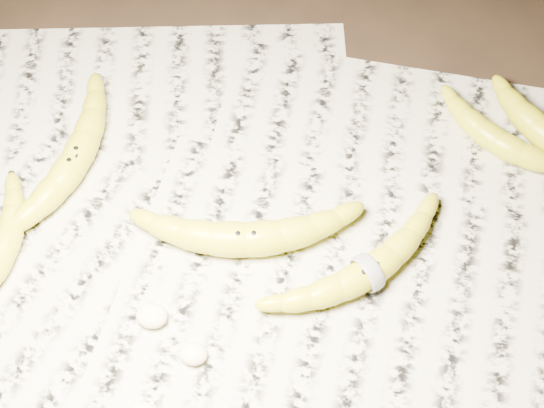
% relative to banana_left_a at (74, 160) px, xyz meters
% --- Properties ---
extents(ground, '(3.00, 3.00, 0.00)m').
position_rel_banana_left_a_xyz_m(ground, '(0.25, -0.05, -0.03)').
color(ground, black).
rests_on(ground, ground).
extents(newspaper_patch, '(0.90, 0.70, 0.01)m').
position_rel_banana_left_a_xyz_m(newspaper_patch, '(0.23, -0.08, -0.02)').
color(newspaper_patch, '#ADAA94').
rests_on(newspaper_patch, ground).
extents(banana_left_a, '(0.10, 0.23, 0.04)m').
position_rel_banana_left_a_xyz_m(banana_left_a, '(0.00, 0.00, 0.00)').
color(banana_left_a, gold).
rests_on(banana_left_a, newspaper_patch).
extents(banana_left_b, '(0.06, 0.17, 0.03)m').
position_rel_banana_left_a_xyz_m(banana_left_b, '(-0.04, -0.13, -0.00)').
color(banana_left_b, gold).
rests_on(banana_left_b, newspaper_patch).
extents(banana_center, '(0.24, 0.12, 0.04)m').
position_rel_banana_left_a_xyz_m(banana_center, '(0.23, -0.06, 0.00)').
color(banana_center, gold).
rests_on(banana_center, newspaper_patch).
extents(banana_taped, '(0.19, 0.19, 0.04)m').
position_rel_banana_left_a_xyz_m(banana_taped, '(0.37, -0.08, -0.00)').
color(banana_taped, gold).
rests_on(banana_taped, newspaper_patch).
extents(banana_upper_a, '(0.17, 0.13, 0.03)m').
position_rel_banana_left_a_xyz_m(banana_upper_a, '(0.50, 0.13, -0.00)').
color(banana_upper_a, gold).
rests_on(banana_upper_a, newspaper_patch).
extents(measuring_tape, '(0.04, 0.04, 0.05)m').
position_rel_banana_left_a_xyz_m(measuring_tape, '(0.37, -0.08, -0.00)').
color(measuring_tape, white).
rests_on(measuring_tape, newspaper_patch).
extents(flesh_chunk_a, '(0.04, 0.03, 0.02)m').
position_rel_banana_left_a_xyz_m(flesh_chunk_a, '(0.14, -0.17, -0.01)').
color(flesh_chunk_a, beige).
rests_on(flesh_chunk_a, newspaper_patch).
extents(flesh_chunk_c, '(0.03, 0.03, 0.02)m').
position_rel_banana_left_a_xyz_m(flesh_chunk_c, '(0.20, -0.20, -0.01)').
color(flesh_chunk_c, beige).
rests_on(flesh_chunk_c, newspaper_patch).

